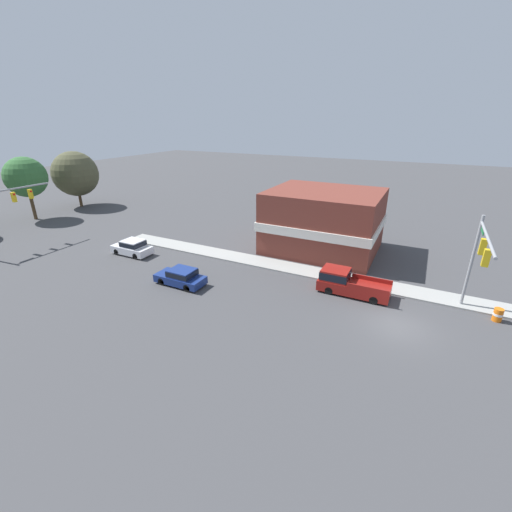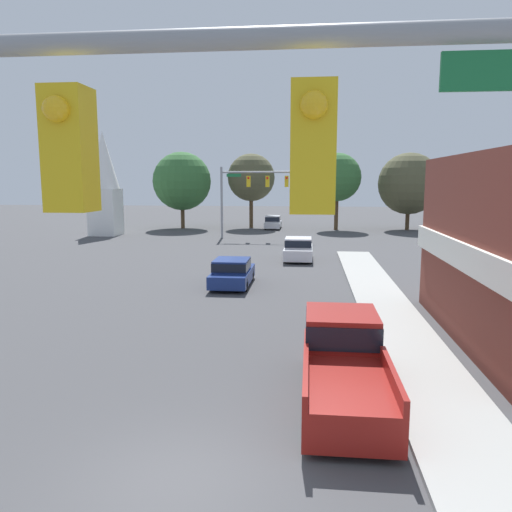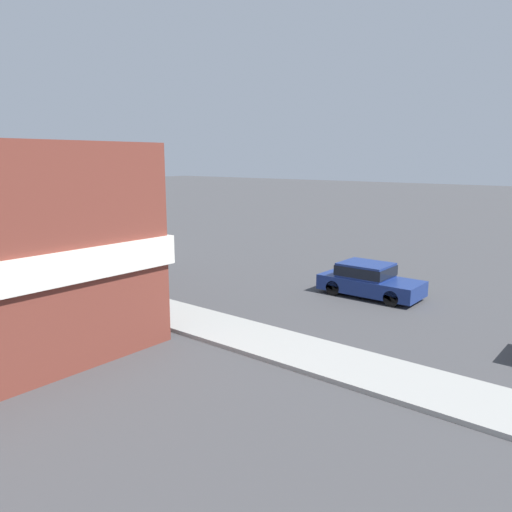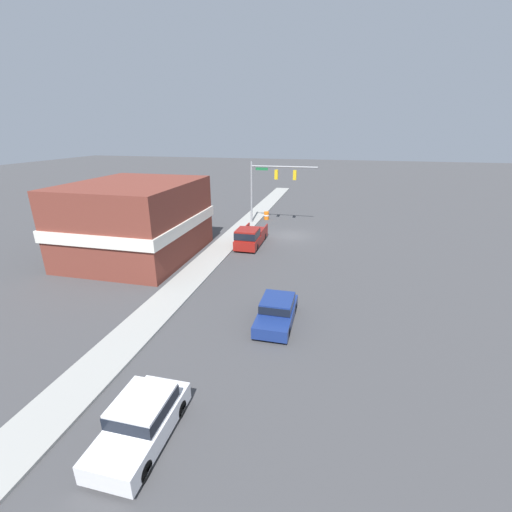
# 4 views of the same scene
# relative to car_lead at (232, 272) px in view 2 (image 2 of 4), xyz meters

# --- Properties ---
(ground_plane) EXTENTS (200.00, 200.00, 0.00)m
(ground_plane) POSITION_rel_car_lead_xyz_m (1.63, -17.31, -0.76)
(ground_plane) COLOR #424244
(sidewalk_curb) EXTENTS (2.40, 60.00, 0.14)m
(sidewalk_curb) POSITION_rel_car_lead_xyz_m (7.33, -17.31, -0.69)
(sidewalk_curb) COLOR #9E9E99
(sidewalk_curb) RESTS_ON ground
(near_signal_assembly) EXTENTS (7.52, 0.49, 7.12)m
(near_signal_assembly) POSITION_rel_car_lead_xyz_m (4.57, -21.33, 4.40)
(near_signal_assembly) COLOR gray
(near_signal_assembly) RESTS_ON ground
(far_signal_assembly) EXTENTS (8.53, 0.49, 6.79)m
(far_signal_assembly) POSITION_rel_car_lead_xyz_m (-1.46, 21.92, 4.28)
(far_signal_assembly) COLOR gray
(far_signal_assembly) RESTS_ON ground
(car_lead) EXTENTS (1.91, 4.36, 1.45)m
(car_lead) POSITION_rel_car_lead_xyz_m (0.00, 0.00, 0.00)
(car_lead) COLOR black
(car_lead) RESTS_ON ground
(car_distant) EXTENTS (1.75, 4.35, 1.53)m
(car_distant) POSITION_rel_car_lead_xyz_m (-0.15, 31.58, 0.03)
(car_distant) COLOR black
(car_distant) RESTS_ON ground
(car_oncoming) EXTENTS (1.94, 4.23, 1.60)m
(car_oncoming) POSITION_rel_car_lead_xyz_m (3.26, 8.90, 0.07)
(car_oncoming) COLOR black
(car_oncoming) RESTS_ON ground
(pickup_truck_parked) EXTENTS (2.04, 5.64, 1.92)m
(pickup_truck_parked) POSITION_rel_car_lead_xyz_m (4.91, -12.98, 0.19)
(pickup_truck_parked) COLOR black
(pickup_truck_parked) RESTS_ON ground
(church_steeple) EXTENTS (3.05, 3.05, 10.39)m
(church_steeple) POSITION_rel_car_lead_xyz_m (-16.56, 23.18, 4.68)
(church_steeple) COLOR white
(church_steeple) RESTS_ON ground
(backdrop_tree_left_far) EXTENTS (6.67, 6.67, 8.77)m
(backdrop_tree_left_far) POSITION_rel_car_lead_xyz_m (-10.65, 31.23, 4.67)
(backdrop_tree_left_far) COLOR #4C3823
(backdrop_tree_left_far) RESTS_ON ground
(backdrop_tree_left_mid) EXTENTS (5.49, 5.49, 8.60)m
(backdrop_tree_left_mid) POSITION_rel_car_lead_xyz_m (-2.80, 32.74, 5.08)
(backdrop_tree_left_mid) COLOR #4C3823
(backdrop_tree_left_mid) RESTS_ON ground
(backdrop_tree_center) EXTENTS (5.35, 5.35, 8.55)m
(backdrop_tree_center) POSITION_rel_car_lead_xyz_m (7.00, 31.18, 5.10)
(backdrop_tree_center) COLOR #4C3823
(backdrop_tree_center) RESTS_ON ground
(backdrop_tree_right_mid) EXTENTS (6.81, 6.81, 8.57)m
(backdrop_tree_right_mid) POSITION_rel_car_lead_xyz_m (14.96, 31.94, 4.40)
(backdrop_tree_right_mid) COLOR #4C3823
(backdrop_tree_right_mid) RESTS_ON ground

